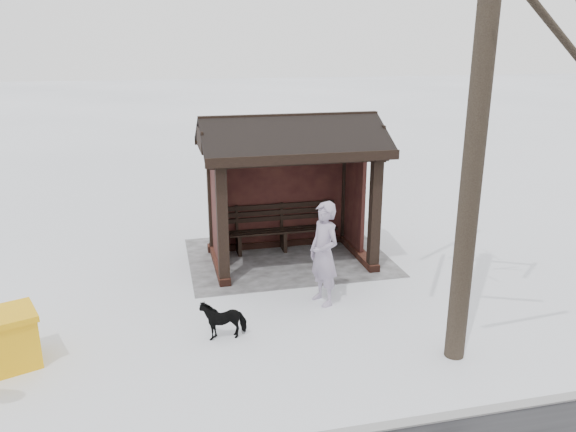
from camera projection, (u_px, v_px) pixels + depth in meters
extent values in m
plane|color=white|center=(290.00, 261.00, 11.89)|extent=(120.00, 120.00, 0.00)
cube|color=gray|center=(395.00, 426.00, 6.77)|extent=(120.00, 0.15, 0.06)
cube|color=#95959A|center=(288.00, 257.00, 12.07)|extent=(4.20, 3.20, 0.02)
cube|color=#341A13|center=(281.00, 243.00, 12.70)|extent=(3.30, 0.22, 0.16)
cube|color=#341A13|center=(357.00, 251.00, 12.19)|extent=(0.22, 2.10, 0.16)
cube|color=#341A13|center=(219.00, 263.00, 11.54)|extent=(0.22, 2.10, 0.16)
cube|color=black|center=(375.00, 216.00, 11.03)|extent=(0.20, 0.20, 2.30)
cube|color=black|center=(223.00, 227.00, 10.38)|extent=(0.20, 0.20, 2.30)
cube|color=black|center=(345.00, 193.00, 12.70)|extent=(0.20, 0.20, 2.30)
cube|color=black|center=(213.00, 202.00, 12.05)|extent=(0.20, 0.20, 2.30)
cube|color=black|center=(281.00, 194.00, 12.36)|extent=(2.80, 0.08, 2.14)
cube|color=black|center=(354.00, 197.00, 12.14)|extent=(0.08, 1.17, 2.14)
cube|color=black|center=(215.00, 205.00, 11.49)|extent=(0.08, 1.17, 2.14)
cube|color=black|center=(301.00, 159.00, 10.35)|extent=(3.40, 0.20, 0.18)
cube|color=black|center=(281.00, 143.00, 12.02)|extent=(3.40, 0.20, 0.18)
cylinder|color=black|center=(484.00, 56.00, 7.03)|extent=(0.29, 0.29, 8.55)
imported|color=#9B8EA7|center=(324.00, 254.00, 9.72)|extent=(0.64, 0.79, 1.86)
imported|color=black|center=(223.00, 318.00, 8.78)|extent=(0.73, 0.36, 0.60)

